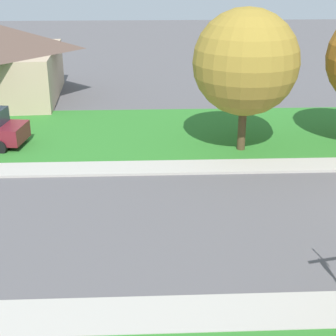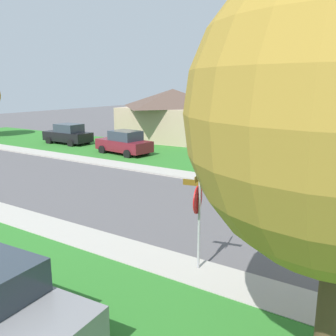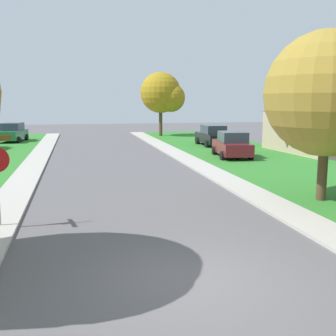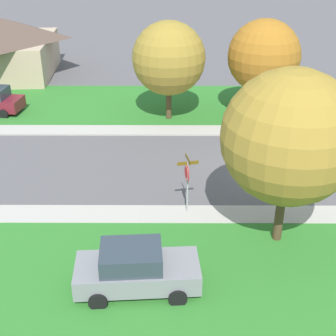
{
  "view_description": "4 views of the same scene",
  "coord_description": "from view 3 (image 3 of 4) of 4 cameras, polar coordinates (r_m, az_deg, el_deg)",
  "views": [
    {
      "loc": [
        -14.7,
        9.73,
        8.03
      ],
      "look_at": [
        1.37,
        9.01,
        1.4
      ],
      "focal_mm": 54.31,
      "sensor_mm": 36.0,
      "label": 1
    },
    {
      "loc": [
        -12.76,
        0.26,
        5.02
      ],
      "look_at": [
        0.64,
        8.98,
        1.4
      ],
      "focal_mm": 39.66,
      "sensor_mm": 36.0,
      "label": 2
    },
    {
      "loc": [
        -2.19,
        -8.0,
        3.76
      ],
      "look_at": [
        0.94,
        6.06,
        1.4
      ],
      "focal_mm": 44.16,
      "sensor_mm": 36.0,
      "label": 3
    },
    {
      "loc": [
        -22.26,
        5.42,
        11.61
      ],
      "look_at": [
        -2.85,
        5.49,
        1.4
      ],
      "focal_mm": 50.86,
      "sensor_mm": 36.0,
      "label": 4
    }
  ],
  "objects": [
    {
      "name": "car_maroon_far_down_street",
      "position": [
        27.42,
        8.82,
        3.16
      ],
      "size": [
        2.46,
        4.5,
        1.76
      ],
      "color": "maroon",
      "rests_on": "ground"
    },
    {
      "name": "sidewalk_east",
      "position": [
        21.47,
        6.37,
        -0.7
      ],
      "size": [
        1.4,
        56.0,
        0.1
      ],
      "primitive_type": "cube",
      "color": "#ADA89E",
      "rests_on": "ground"
    },
    {
      "name": "tree_corner_large",
      "position": [
        16.14,
        22.2,
        8.93
      ],
      "size": [
        4.88,
        4.54,
        6.27
      ],
      "color": "#4C3823",
      "rests_on": "ground"
    },
    {
      "name": "tree_sidewalk_mid",
      "position": [
        43.41,
        -0.68,
        10.18
      ],
      "size": [
        4.52,
        4.21,
        6.67
      ],
      "color": "#4C3823",
      "rests_on": "ground"
    },
    {
      "name": "car_green_behind_trees",
      "position": [
        40.09,
        -20.69,
        4.59
      ],
      "size": [
        2.49,
        4.51,
        1.76
      ],
      "color": "#1E6033",
      "rests_on": "ground"
    },
    {
      "name": "lawn_east",
      "position": [
        23.41,
        17.32,
        -0.26
      ],
      "size": [
        8.0,
        56.0,
        0.08
      ],
      "primitive_type": "cube",
      "color": "#2D7528",
      "rests_on": "ground"
    },
    {
      "name": "car_black_driveway_right",
      "position": [
        34.33,
        6.19,
        4.44
      ],
      "size": [
        2.06,
        4.31,
        1.76
      ],
      "color": "black",
      "rests_on": "ground"
    },
    {
      "name": "ground_plane",
      "position": [
        9.11,
        2.61,
        -15.1
      ],
      "size": [
        120.0,
        120.0,
        0.0
      ],
      "primitive_type": "plane",
      "color": "#565456"
    },
    {
      "name": "sidewalk_west",
      "position": [
        20.49,
        -19.37,
        -1.65
      ],
      "size": [
        1.4,
        56.0,
        0.1
      ],
      "primitive_type": "cube",
      "color": "#ADA89E",
      "rests_on": "ground"
    }
  ]
}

